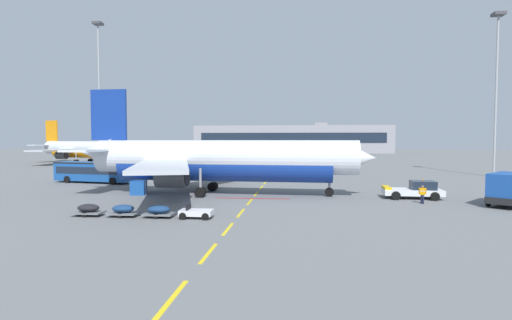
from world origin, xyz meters
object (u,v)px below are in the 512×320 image
object	(u,v)px
catering_truck	(510,188)
pushback_tug	(414,190)
airliner_mid_left	(87,149)
apron_light_mast_far	(497,77)
airliner_foreground	(219,160)
apron_light_mast_near	(99,81)
baggage_train	(141,210)
apron_shuttle_bus	(94,171)
fuel_service_truck	(129,167)
ground_crew_worker	(422,193)
uld_cargo_container	(139,188)

from	to	relation	value
catering_truck	pushback_tug	bearing A→B (deg)	153.93
pushback_tug	airliner_mid_left	xyz separation A→B (m)	(-67.83, 55.73, 2.79)
apron_light_mast_far	airliner_foreground	bearing A→B (deg)	-148.23
catering_truck	apron_light_mast_near	xyz separation A→B (m)	(-61.16, 38.95, 16.72)
airliner_mid_left	baggage_train	xyz separation A→B (m)	(42.88, -68.74, -3.16)
apron_shuttle_bus	catering_truck	bearing A→B (deg)	-16.48
airliner_mid_left	fuel_service_truck	distance (m)	44.56
airliner_foreground	pushback_tug	distance (m)	21.64
fuel_service_truck	apron_light_mast_near	bearing A→B (deg)	130.48
ground_crew_worker	airliner_foreground	bearing A→B (deg)	168.01
apron_shuttle_bus	fuel_service_truck	bearing A→B (deg)	84.24
airliner_foreground	ground_crew_worker	world-z (taller)	airliner_foreground
uld_cargo_container	baggage_train	bearing A→B (deg)	-66.54
pushback_tug	ground_crew_worker	size ratio (longest dim) A/B	3.42
airliner_foreground	fuel_service_truck	xyz separation A→B (m)	(-19.41, 19.39, -2.30)
pushback_tug	uld_cargo_container	bearing A→B (deg)	-179.18
pushback_tug	uld_cargo_container	world-z (taller)	pushback_tug
apron_light_mast_near	apron_light_mast_far	size ratio (longest dim) A/B	1.12
fuel_service_truck	apron_light_mast_far	xyz separation A→B (m)	(60.85, 6.27, 15.00)
pushback_tug	fuel_service_truck	size ratio (longest dim) A/B	0.84
apron_shuttle_bus	uld_cargo_container	bearing A→B (deg)	-44.87
apron_light_mast_far	apron_light_mast_near	bearing A→B (deg)	173.35
pushback_tug	apron_light_mast_far	world-z (taller)	apron_light_mast_far
airliner_mid_left	fuel_service_truck	bearing A→B (deg)	-52.62
baggage_train	airliner_mid_left	bearing A→B (deg)	121.96
fuel_service_truck	apron_light_mast_far	world-z (taller)	apron_light_mast_far
pushback_tug	apron_light_mast_near	bearing A→B (deg)	146.65
pushback_tug	uld_cargo_container	size ratio (longest dim) A/B	3.38
fuel_service_truck	catering_truck	bearing A→B (deg)	-26.44
uld_cargo_container	apron_light_mast_far	world-z (taller)	apron_light_mast_far
catering_truck	apron_light_mast_far	bearing A→B (deg)	67.86
baggage_train	catering_truck	bearing A→B (deg)	15.84
baggage_train	ground_crew_worker	distance (m)	26.49
airliner_mid_left	uld_cargo_container	size ratio (longest dim) A/B	17.70
fuel_service_truck	ground_crew_worker	bearing A→B (deg)	-30.48
apron_shuttle_bus	catering_truck	world-z (taller)	catering_truck
airliner_foreground	uld_cargo_container	xyz separation A→B (m)	(-9.01, -1.39, -3.15)
baggage_train	uld_cargo_container	size ratio (longest dim) A/B	6.41
baggage_train	ground_crew_worker	world-z (taller)	ground_crew_worker
apron_shuttle_bus	baggage_train	bearing A→B (deg)	-54.86
airliner_foreground	catering_truck	bearing A→B (deg)	-9.21
apron_light_mast_far	pushback_tug	bearing A→B (deg)	-126.98
apron_shuttle_bus	apron_light_mast_far	world-z (taller)	apron_light_mast_far
uld_cargo_container	apron_light_mast_far	size ratio (longest dim) A/B	0.07
apron_light_mast_near	baggage_train	bearing A→B (deg)	-59.39
apron_shuttle_bus	uld_cargo_container	distance (m)	16.05
baggage_train	ground_crew_worker	xyz separation A→B (m)	(24.73, 9.48, 0.49)
pushback_tug	catering_truck	distance (m)	8.58
fuel_service_truck	apron_light_mast_near	distance (m)	25.70
airliner_foreground	apron_light_mast_near	world-z (taller)	apron_light_mast_near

